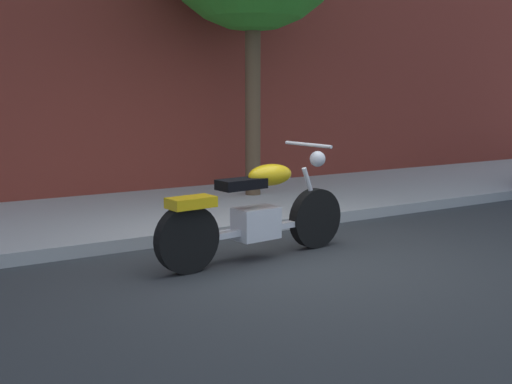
% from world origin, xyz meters
% --- Properties ---
extents(ground_plane, '(60.00, 60.00, 0.00)m').
position_xyz_m(ground_plane, '(0.00, 0.00, 0.00)').
color(ground_plane, '#303335').
extents(sidewalk, '(20.99, 3.02, 0.14)m').
position_xyz_m(sidewalk, '(0.00, 2.74, 0.07)').
color(sidewalk, '#A6A6A6').
rests_on(sidewalk, ground).
extents(motorcycle, '(2.26, 0.70, 1.14)m').
position_xyz_m(motorcycle, '(-0.37, 0.27, 0.47)').
color(motorcycle, black).
rests_on(motorcycle, ground).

